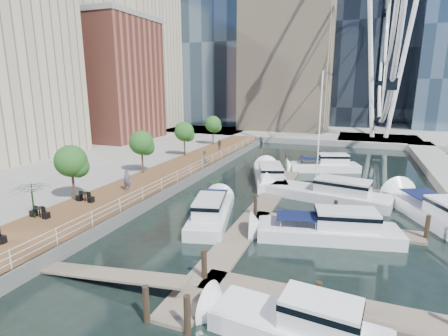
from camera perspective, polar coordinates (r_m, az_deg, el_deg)
name	(u,v)px	position (r m, az deg, el deg)	size (l,w,h in m)	color
ground	(173,255)	(22.52, -8.29, -13.91)	(520.00, 520.00, 0.00)	black
boardwalk	(167,177)	(38.79, -9.27, -1.43)	(6.00, 60.00, 1.00)	brown
seawall	(192,179)	(37.41, -5.28, -1.85)	(0.25, 60.00, 1.00)	#595954
land_far	(325,116)	(120.21, 16.11, 8.13)	(200.00, 114.00, 1.00)	gray
pier	(378,140)	(70.20, 23.91, 4.18)	(14.00, 12.00, 1.00)	gray
railing	(191,170)	(37.20, -5.45, -0.32)	(0.10, 60.00, 1.05)	white
floating_docks	(322,211)	(29.13, 15.72, -6.77)	(16.00, 34.00, 2.60)	#6D6051
midrise_condos	(64,65)	(62.13, -24.65, 15.06)	(19.00, 67.00, 28.00)	#BCAD8E
street_trees	(141,143)	(38.44, -13.34, 4.03)	(2.60, 42.60, 4.60)	#3F2B1C
cafe_tables	(19,223)	(27.03, -30.48, -7.78)	(2.50, 13.70, 0.74)	black
yacht_foreground	(327,239)	(25.44, 16.52, -11.02)	(2.79, 10.40, 2.15)	silver
pedestrian_near	(127,180)	(32.51, -15.53, -1.98)	(0.69, 0.45, 1.90)	#4B4D65
pedestrian_mid	(204,157)	(41.99, -3.27, 1.75)	(0.83, 0.65, 1.71)	#7C6B55
pedestrian_far	(220,145)	(51.66, -0.72, 3.85)	(0.90, 0.37, 1.54)	#383B46
moored_yachts	(326,203)	(32.74, 16.30, -5.49)	(23.72, 35.00, 11.50)	white
cafe_seating	(2,211)	(27.29, -32.49, -5.99)	(3.50, 13.11, 2.50)	#0E361C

